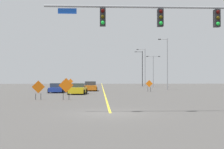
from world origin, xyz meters
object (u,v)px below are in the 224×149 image
object	(u,v)px
street_lamp_mid_left	(144,66)
street_lamp_mid_right	(153,68)
construction_sign_median_far	(70,82)
car_blue_distant	(57,88)
street_lamp_near_right	(142,67)
construction_sign_right_lane	(38,88)
construction_sign_left_lane	(149,84)
construction_sign_left_shoulder	(66,86)
car_yellow_mid	(78,89)
car_orange_approaching	(90,86)
street_lamp_near_left	(167,62)
traffic_signal_assembly	(191,25)

from	to	relation	value
street_lamp_mid_left	street_lamp_mid_right	bearing A→B (deg)	-22.15
construction_sign_median_far	car_blue_distant	xyz separation A→B (m)	(-0.23, -15.71, -0.61)
street_lamp_near_right	construction_sign_right_lane	xyz separation A→B (m)	(-16.14, -40.47, -3.57)
construction_sign_left_lane	construction_sign_left_shoulder	bearing A→B (deg)	-125.65
street_lamp_near_right	construction_sign_right_lane	world-z (taller)	street_lamp_near_right
car_yellow_mid	car_orange_approaching	distance (m)	9.04
street_lamp_mid_left	construction_sign_left_lane	distance (m)	21.99
construction_sign_median_far	car_blue_distant	size ratio (longest dim) A/B	0.49
street_lamp_near_left	car_orange_approaching	bearing A→B (deg)	-165.66
construction_sign_left_shoulder	street_lamp_mid_left	bearing A→B (deg)	69.73
construction_sign_left_lane	street_lamp_mid_left	bearing A→B (deg)	82.65
construction_sign_left_shoulder	construction_sign_right_lane	bearing A→B (deg)	176.33
traffic_signal_assembly	car_yellow_mid	xyz separation A→B (m)	(-8.30, 19.40, -4.60)
street_lamp_near_left	construction_sign_left_shoulder	distance (m)	26.52
street_lamp_mid_right	construction_sign_right_lane	bearing A→B (deg)	-116.89
street_lamp_near_left	construction_sign_left_shoulder	size ratio (longest dim) A/B	4.32
car_yellow_mid	car_blue_distant	bearing A→B (deg)	130.22
construction_sign_left_shoulder	street_lamp_near_left	bearing A→B (deg)	55.25
construction_sign_median_far	car_yellow_mid	distance (m)	19.77
street_lamp_mid_right	construction_sign_right_lane	xyz separation A→B (m)	(-17.96, -35.41, -3.09)
traffic_signal_assembly	construction_sign_right_lane	size ratio (longest dim) A/B	7.55
traffic_signal_assembly	street_lamp_mid_right	size ratio (longest dim) A/B	1.97
street_lamp_mid_right	street_lamp_mid_left	bearing A→B (deg)	157.85
street_lamp_near_right	construction_sign_left_shoulder	bearing A→B (deg)	-108.35
street_lamp_mid_left	street_lamp_near_left	bearing A→B (deg)	-84.00
construction_sign_median_far	traffic_signal_assembly	bearing A→B (deg)	-73.80
traffic_signal_assembly	car_blue_distant	distance (m)	26.34
street_lamp_mid_right	car_blue_distant	world-z (taller)	street_lamp_mid_right
traffic_signal_assembly	street_lamp_mid_left	world-z (taller)	street_lamp_mid_left
street_lamp_mid_right	street_lamp_near_right	distance (m)	5.40
traffic_signal_assembly	construction_sign_median_far	distance (m)	40.74
street_lamp_near_left	construction_sign_left_lane	world-z (taller)	street_lamp_near_left
street_lamp_mid_left	car_blue_distant	distance (m)	28.71
street_lamp_near_left	street_lamp_mid_right	distance (m)	14.02
street_lamp_near_left	construction_sign_left_lane	xyz separation A→B (m)	(-4.32, -6.73, -3.80)
street_lamp_near_left	construction_sign_right_lane	size ratio (longest dim) A/B	4.89
street_lamp_mid_right	car_blue_distant	bearing A→B (deg)	-128.88
construction_sign_right_lane	car_orange_approaching	world-z (taller)	construction_sign_right_lane
street_lamp_near_left	car_blue_distant	size ratio (longest dim) A/B	2.29
construction_sign_median_far	construction_sign_right_lane	world-z (taller)	construction_sign_median_far
construction_sign_median_far	construction_sign_left_shoulder	bearing A→B (deg)	-84.79
street_lamp_mid_left	car_yellow_mid	bearing A→B (deg)	-115.69
street_lamp_mid_right	traffic_signal_assembly	bearing A→B (deg)	-98.23
street_lamp_near_right	car_blue_distant	world-z (taller)	street_lamp_near_right
construction_sign_left_lane	car_yellow_mid	bearing A→B (deg)	-151.35
traffic_signal_assembly	car_orange_approaching	world-z (taller)	traffic_signal_assembly
street_lamp_near_left	construction_sign_median_far	bearing A→B (deg)	157.77
street_lamp_mid_left	construction_sign_left_lane	bearing A→B (deg)	-97.35
car_yellow_mid	car_blue_distant	size ratio (longest dim) A/B	1.04
street_lamp_near_left	street_lamp_near_right	distance (m)	19.12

